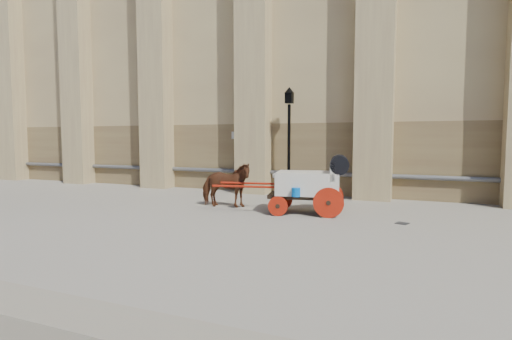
% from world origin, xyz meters
% --- Properties ---
extents(ground, '(90.00, 90.00, 0.00)m').
position_xyz_m(ground, '(0.00, 0.00, 0.00)').
color(ground, slate).
rests_on(ground, ground).
extents(cathedral, '(44.80, 9.20, 19.20)m').
position_xyz_m(cathedral, '(2.07, 7.81, 9.01)').
color(cathedral, tan).
rests_on(cathedral, ground).
extents(horse, '(1.93, 1.10, 1.54)m').
position_xyz_m(horse, '(-0.46, -0.11, 0.77)').
color(horse, '#583019').
rests_on(horse, ground).
extents(carriage, '(4.36, 1.91, 1.85)m').
position_xyz_m(carriage, '(2.58, -0.11, 1.00)').
color(carriage, black).
rests_on(carriage, ground).
extents(street_lamp, '(0.41, 0.41, 4.43)m').
position_xyz_m(street_lamp, '(0.70, 3.31, 2.37)').
color(street_lamp, black).
rests_on(street_lamp, ground).
extents(drain_grate_near, '(0.41, 0.41, 0.01)m').
position_xyz_m(drain_grate_near, '(-0.22, 0.05, 0.01)').
color(drain_grate_near, black).
rests_on(drain_grate_near, ground).
extents(drain_grate_far, '(0.40, 0.40, 0.01)m').
position_xyz_m(drain_grate_far, '(5.28, -0.60, 0.01)').
color(drain_grate_far, black).
rests_on(drain_grate_far, ground).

